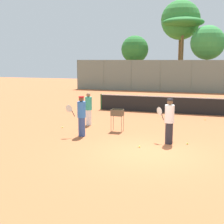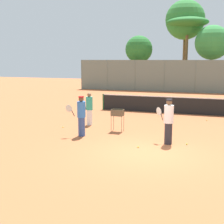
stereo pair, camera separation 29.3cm
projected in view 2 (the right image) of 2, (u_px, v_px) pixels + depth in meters
ground_plane at (147, 153)px, 11.37m from camera, size 80.00×80.00×0.00m
tennis_net at (178, 105)px, 19.55m from camera, size 10.20×0.10×1.07m
back_fence at (195, 76)px, 31.71m from camera, size 25.49×0.08×3.32m
tree_0 at (185, 20)px, 36.24m from camera, size 4.56×4.56×10.20m
tree_1 at (212, 43)px, 33.62m from camera, size 3.71×3.71×7.03m
tree_2 at (139, 50)px, 35.30m from camera, size 3.06×3.06×6.04m
tree_3 at (188, 23)px, 35.16m from camera, size 4.71×4.71×8.09m
player_white_outfit at (81, 115)px, 13.77m from camera, size 0.89×0.45×1.79m
player_red_cap at (89, 108)px, 16.10m from camera, size 0.35×0.90×1.69m
player_yellow_shirt at (168, 121)px, 12.45m from camera, size 0.82×0.62×1.83m
ball_cart at (118, 114)px, 14.70m from camera, size 0.56×0.41×1.05m
tennis_ball_3 at (63, 127)px, 15.60m from camera, size 0.07×0.07×0.07m
tennis_ball_4 at (138, 147)px, 12.06m from camera, size 0.07×0.07×0.07m
tennis_ball_6 at (187, 144)px, 12.46m from camera, size 0.07×0.07×0.07m
tennis_ball_7 at (207, 120)px, 17.41m from camera, size 0.07×0.07×0.07m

